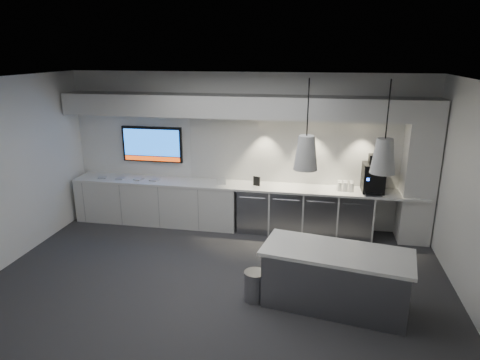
% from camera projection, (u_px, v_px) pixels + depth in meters
% --- Properties ---
extents(floor, '(7.00, 7.00, 0.00)m').
position_uv_depth(floor, '(216.00, 284.00, 6.46)').
color(floor, '#2F2E31').
rests_on(floor, ground).
extents(ceiling, '(7.00, 7.00, 0.00)m').
position_uv_depth(ceiling, '(213.00, 81.00, 5.59)').
color(ceiling, black).
rests_on(ceiling, wall_back).
extents(wall_back, '(7.00, 0.00, 7.00)m').
position_uv_depth(wall_back, '(245.00, 151.00, 8.38)').
color(wall_back, white).
rests_on(wall_back, floor).
extents(wall_front, '(7.00, 0.00, 7.00)m').
position_uv_depth(wall_front, '(146.00, 279.00, 3.67)').
color(wall_front, white).
rests_on(wall_front, floor).
extents(back_counter, '(6.80, 0.65, 0.04)m').
position_uv_depth(back_counter, '(242.00, 186.00, 8.25)').
color(back_counter, white).
rests_on(back_counter, left_base_cabinets).
extents(left_base_cabinets, '(3.30, 0.63, 0.86)m').
position_uv_depth(left_base_cabinets, '(157.00, 202.00, 8.69)').
color(left_base_cabinets, silver).
rests_on(left_base_cabinets, floor).
extents(fridge_unit_a, '(0.60, 0.61, 0.85)m').
position_uv_depth(fridge_unit_a, '(255.00, 208.00, 8.34)').
color(fridge_unit_a, gray).
rests_on(fridge_unit_a, floor).
extents(fridge_unit_b, '(0.60, 0.61, 0.85)m').
position_uv_depth(fridge_unit_b, '(287.00, 211.00, 8.23)').
color(fridge_unit_b, gray).
rests_on(fridge_unit_b, floor).
extents(fridge_unit_c, '(0.60, 0.61, 0.85)m').
position_uv_depth(fridge_unit_c, '(320.00, 213.00, 8.12)').
color(fridge_unit_c, gray).
rests_on(fridge_unit_c, floor).
extents(fridge_unit_d, '(0.60, 0.61, 0.85)m').
position_uv_depth(fridge_unit_d, '(354.00, 215.00, 8.01)').
color(fridge_unit_d, gray).
rests_on(fridge_unit_d, floor).
extents(backsplash, '(4.60, 0.03, 1.30)m').
position_uv_depth(backsplash, '(307.00, 151.00, 8.13)').
color(backsplash, silver).
rests_on(backsplash, wall_back).
extents(soffit, '(6.90, 0.60, 0.40)m').
position_uv_depth(soffit, '(242.00, 106.00, 7.83)').
color(soffit, silver).
rests_on(soffit, wall_back).
extents(column, '(0.55, 0.55, 2.60)m').
position_uv_depth(column, '(419.00, 173.00, 7.59)').
color(column, silver).
rests_on(column, floor).
extents(wall_tv, '(1.25, 0.07, 0.72)m').
position_uv_depth(wall_tv, '(152.00, 144.00, 8.64)').
color(wall_tv, black).
rests_on(wall_tv, wall_back).
extents(island, '(2.08, 1.17, 0.83)m').
position_uv_depth(island, '(335.00, 278.00, 5.79)').
color(island, gray).
rests_on(island, floor).
extents(bin, '(0.35, 0.35, 0.43)m').
position_uv_depth(bin, '(255.00, 286.00, 6.00)').
color(bin, gray).
rests_on(bin, floor).
extents(coffee_machine, '(0.40, 0.56, 0.69)m').
position_uv_depth(coffee_machine, '(373.00, 177.00, 7.76)').
color(coffee_machine, black).
rests_on(coffee_machine, back_counter).
extents(sign_black, '(0.14, 0.06, 0.18)m').
position_uv_depth(sign_black, '(257.00, 181.00, 8.15)').
color(sign_black, black).
rests_on(sign_black, back_counter).
extents(sign_white, '(0.18, 0.04, 0.14)m').
position_uv_depth(sign_white, '(221.00, 181.00, 8.24)').
color(sign_white, white).
rests_on(sign_white, back_counter).
extents(cup_cluster, '(0.30, 0.19, 0.16)m').
position_uv_depth(cup_cluster, '(345.00, 186.00, 7.89)').
color(cup_cluster, white).
rests_on(cup_cluster, back_counter).
extents(tray_a, '(0.20, 0.20, 0.02)m').
position_uv_depth(tray_a, '(102.00, 178.00, 8.66)').
color(tray_a, '#A4A4A4').
rests_on(tray_a, back_counter).
extents(tray_b, '(0.16, 0.16, 0.02)m').
position_uv_depth(tray_b, '(120.00, 178.00, 8.61)').
color(tray_b, '#A4A4A4').
rests_on(tray_b, back_counter).
extents(tray_c, '(0.20, 0.20, 0.02)m').
position_uv_depth(tray_c, '(139.00, 179.00, 8.55)').
color(tray_c, '#A4A4A4').
rests_on(tray_c, back_counter).
extents(tray_d, '(0.19, 0.19, 0.02)m').
position_uv_depth(tray_d, '(154.00, 180.00, 8.50)').
color(tray_d, '#A4A4A4').
rests_on(tray_d, back_counter).
extents(pendant_left, '(0.30, 0.30, 1.14)m').
position_uv_depth(pendant_left, '(306.00, 153.00, 5.37)').
color(pendant_left, silver).
rests_on(pendant_left, ceiling).
extents(pendant_right, '(0.30, 0.30, 1.14)m').
position_uv_depth(pendant_right, '(384.00, 156.00, 5.20)').
color(pendant_right, silver).
rests_on(pendant_right, ceiling).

